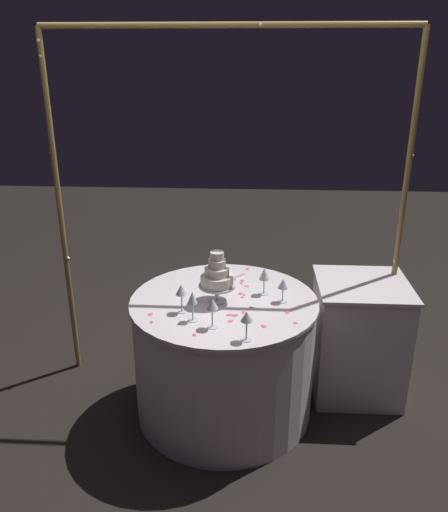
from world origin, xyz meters
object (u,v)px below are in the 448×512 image
main_table (224,356)px  wine_glass_3 (181,291)px  wine_glass_4 (283,285)px  cake_knife (227,281)px  wine_glass_2 (192,299)px  wine_glass_0 (212,265)px  wine_glass_5 (247,318)px  decorative_arch (228,161)px  wine_glass_1 (264,275)px  side_table (358,337)px  tiered_cake (217,276)px  wine_glass_6 (212,305)px

main_table → wine_glass_3: (-0.23, -0.17, 0.53)m
wine_glass_4 → cake_knife: wine_glass_4 is taller
main_table → wine_glass_2: wine_glass_2 is taller
wine_glass_0 → wine_glass_5: (0.24, -0.75, 0.02)m
decorative_arch → wine_glass_0: (-0.09, -0.14, -0.65)m
decorative_arch → wine_glass_1: (0.24, -0.33, -0.63)m
side_table → wine_glass_5: bearing=-135.4°
cake_knife → side_table: bearing=0.1°
decorative_arch → wine_glass_1: 0.75m
main_table → tiered_cake: (-0.04, -0.02, 0.56)m
wine_glass_2 → wine_glass_4: wine_glass_2 is taller
decorative_arch → wine_glass_4: (0.35, -0.44, -0.65)m
wine_glass_2 → wine_glass_6: 0.14m
main_table → wine_glass_5: (0.14, -0.46, 0.52)m
side_table → wine_glass_4: 0.78m
wine_glass_0 → cake_knife: (0.10, -0.02, -0.10)m
wine_glass_3 → cake_knife: bearing=61.4°
decorative_arch → cake_knife: decorative_arch is taller
wine_glass_4 → wine_glass_1: bearing=136.8°
tiered_cake → wine_glass_4: size_ratio=2.15×
side_table → wine_glass_6: 1.23m
tiered_cake → wine_glass_5: 0.48m
tiered_cake → wine_glass_2: bearing=-116.0°
decorative_arch → cake_knife: bearing=-88.0°
wine_glass_5 → wine_glass_0: bearing=107.5°
wine_glass_0 → wine_glass_5: wine_glass_5 is taller
decorative_arch → wine_glass_4: size_ratio=15.86×
decorative_arch → wine_glass_4: bearing=-51.1°
wine_glass_3 → wine_glass_4: bearing=15.7°
wine_glass_6 → wine_glass_1: bearing=57.0°
wine_glass_6 → cake_knife: wine_glass_6 is taller
wine_glass_1 → wine_glass_2: 0.54m
main_table → cake_knife: 0.48m
decorative_arch → side_table: (0.89, -0.16, -1.14)m
decorative_arch → wine_glass_2: size_ratio=13.35×
decorative_arch → side_table: 1.46m
main_table → wine_glass_4: (0.35, -0.00, 0.50)m
wine_glass_3 → decorative_arch: bearing=68.8°
main_table → wine_glass_0: wine_glass_0 is taller
wine_glass_5 → cake_knife: size_ratio=0.67×
side_table → wine_glass_6: bearing=-146.8°
decorative_arch → wine_glass_0: decorative_arch is taller
tiered_cake → wine_glass_6: 0.32m
wine_glass_5 → decorative_arch: bearing=99.1°
wine_glass_1 → wine_glass_0: bearing=150.5°
wine_glass_6 → wine_glass_2: bearing=147.7°
side_table → wine_glass_0: 1.10m
main_table → tiered_cake: 0.56m
wine_glass_1 → wine_glass_2: bearing=-137.5°
wine_glass_0 → wine_glass_6: size_ratio=0.83×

